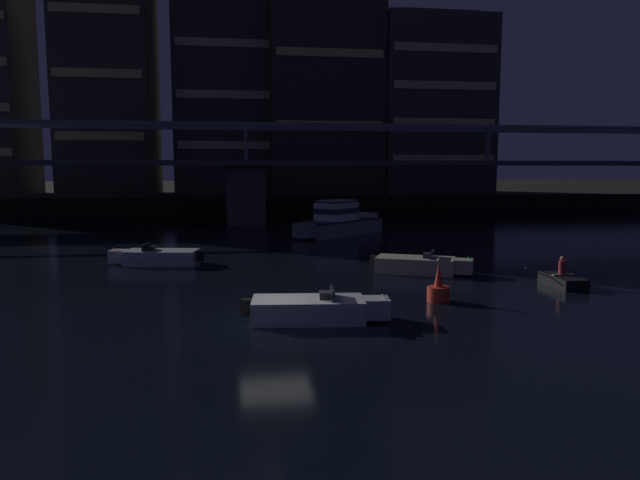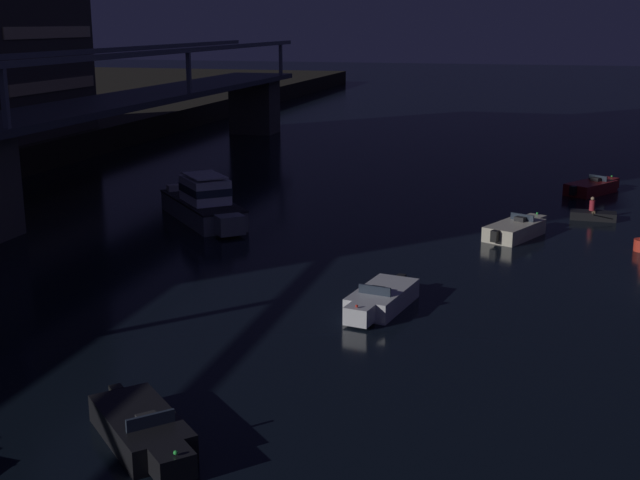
{
  "view_description": "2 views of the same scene",
  "coord_description": "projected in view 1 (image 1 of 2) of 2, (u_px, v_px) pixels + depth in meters",
  "views": [
    {
      "loc": [
        -1.5,
        -20.22,
        5.36
      ],
      "look_at": [
        3.15,
        10.39,
        1.57
      ],
      "focal_mm": 33.36,
      "sensor_mm": 36.0,
      "label": 1
    },
    {
      "loc": [
        -37.44,
        7.29,
        11.33
      ],
      "look_at": [
        -3.37,
        16.53,
        2.14
      ],
      "focal_mm": 47.31,
      "sensor_mm": 36.0,
      "label": 2
    }
  ],
  "objects": [
    {
      "name": "dinghy_with_paddler",
      "position": [
        563.0,
        280.0,
        27.01
      ],
      "size": [
        2.41,
        2.64,
        1.36
      ],
      "color": "black",
      "rests_on": "ground"
    },
    {
      "name": "speedboat_mid_center",
      "position": [
        314.0,
        309.0,
        20.83
      ],
      "size": [
        5.23,
        2.22,
        1.16
      ],
      "color": "silver",
      "rests_on": "ground"
    },
    {
      "name": "tower_west_tall",
      "position": [
        108.0,
        52.0,
        67.56
      ],
      "size": [
        9.76,
        13.29,
        32.81
      ],
      "color": "#423D38",
      "rests_on": "far_riverbank"
    },
    {
      "name": "tower_east_low",
      "position": [
        426.0,
        108.0,
        74.02
      ],
      "size": [
        13.11,
        13.38,
        21.27
      ],
      "color": "#423D38",
      "rests_on": "far_riverbank"
    },
    {
      "name": "channel_buoy",
      "position": [
        438.0,
        290.0,
        23.88
      ],
      "size": [
        0.9,
        0.9,
        1.76
      ],
      "color": "red",
      "rests_on": "ground"
    },
    {
      "name": "river_bridge",
      "position": [
        245.0,
        176.0,
        56.39
      ],
      "size": [
        97.72,
        6.4,
        9.38
      ],
      "color": "#4C4944",
      "rests_on": "ground"
    },
    {
      "name": "speedboat_near_right",
      "position": [
        158.0,
        257.0,
        32.99
      ],
      "size": [
        5.23,
        2.49,
        1.16
      ],
      "color": "silver",
      "rests_on": "ground"
    },
    {
      "name": "tower_east_tall",
      "position": [
        322.0,
        27.0,
        70.76
      ],
      "size": [
        13.04,
        11.96,
        39.96
      ],
      "color": "#38332D",
      "rests_on": "far_riverbank"
    },
    {
      "name": "speedboat_mid_left",
      "position": [
        420.0,
        265.0,
        30.31
      ],
      "size": [
        4.99,
        3.29,
        1.16
      ],
      "color": "beige",
      "rests_on": "ground"
    },
    {
      "name": "far_riverbank",
      "position": [
        238.0,
        192.0,
        103.92
      ],
      "size": [
        240.0,
        80.0,
        2.2
      ],
      "primitive_type": "cube",
      "color": "black",
      "rests_on": "ground"
    },
    {
      "name": "tower_central",
      "position": [
        227.0,
        75.0,
        72.45
      ],
      "size": [
        12.41,
        10.92,
        29.12
      ],
      "color": "#423D38",
      "rests_on": "far_riverbank"
    },
    {
      "name": "cabin_cruiser_near_left",
      "position": [
        339.0,
        222.0,
        47.52
      ],
      "size": [
        8.18,
        7.62,
        2.79
      ],
      "color": "gray",
      "rests_on": "ground"
    },
    {
      "name": "ground_plane",
      "position": [
        276.0,
        322.0,
        20.72
      ],
      "size": [
        400.0,
        400.0,
        0.0
      ],
      "primitive_type": "plane",
      "color": "black"
    }
  ]
}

